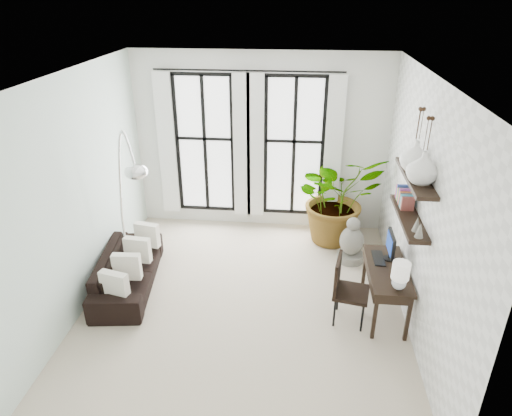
# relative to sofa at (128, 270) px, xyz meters

# --- Properties ---
(floor) EXTENTS (5.00, 5.00, 0.00)m
(floor) POSITION_rel_sofa_xyz_m (1.80, -0.26, -0.28)
(floor) COLOR beige
(floor) RESTS_ON ground
(ceiling) EXTENTS (5.00, 5.00, 0.00)m
(ceiling) POSITION_rel_sofa_xyz_m (1.80, -0.26, 2.92)
(ceiling) COLOR white
(ceiling) RESTS_ON wall_back
(wall_left) EXTENTS (0.00, 5.00, 5.00)m
(wall_left) POSITION_rel_sofa_xyz_m (-0.45, -0.26, 1.32)
(wall_left) COLOR silver
(wall_left) RESTS_ON floor
(wall_right) EXTENTS (0.00, 5.00, 5.00)m
(wall_right) POSITION_rel_sofa_xyz_m (4.05, -0.26, 1.32)
(wall_right) COLOR white
(wall_right) RESTS_ON floor
(wall_back) EXTENTS (4.50, 0.00, 4.50)m
(wall_back) POSITION_rel_sofa_xyz_m (1.80, 2.24, 1.32)
(wall_back) COLOR white
(wall_back) RESTS_ON floor
(windows) EXTENTS (3.26, 0.13, 2.65)m
(windows) POSITION_rel_sofa_xyz_m (1.60, 2.16, 1.28)
(windows) COLOR white
(windows) RESTS_ON wall_back
(wall_shelves) EXTENTS (0.25, 1.30, 0.60)m
(wall_shelves) POSITION_rel_sofa_xyz_m (3.91, -0.21, 1.45)
(wall_shelves) COLOR black
(wall_shelves) RESTS_ON wall_right
(sofa) EXTENTS (0.98, 1.98, 0.56)m
(sofa) POSITION_rel_sofa_xyz_m (0.00, 0.00, 0.00)
(sofa) COLOR black
(sofa) RESTS_ON floor
(throw_pillows) EXTENTS (0.40, 1.52, 0.40)m
(throw_pillows) POSITION_rel_sofa_xyz_m (0.10, -0.00, 0.22)
(throw_pillows) COLOR white
(throw_pillows) RESTS_ON sofa
(plant) EXTENTS (1.85, 1.73, 1.65)m
(plant) POSITION_rel_sofa_xyz_m (3.18, 1.75, 0.55)
(plant) COLOR #2D7228
(plant) RESTS_ON floor
(desk) EXTENTS (0.52, 1.22, 1.12)m
(desk) POSITION_rel_sofa_xyz_m (3.75, -0.31, 0.41)
(desk) COLOR black
(desk) RESTS_ON floor
(desk_chair) EXTENTS (0.53, 0.53, 0.96)m
(desk_chair) POSITION_rel_sofa_xyz_m (3.18, -0.46, 0.27)
(desk_chair) COLOR black
(desk_chair) RESTS_ON floor
(arc_lamp) EXTENTS (0.74, 0.58, 2.41)m
(arc_lamp) POSITION_rel_sofa_xyz_m (0.11, 0.16, 1.46)
(arc_lamp) COLOR silver
(arc_lamp) RESTS_ON floor
(buddha) EXTENTS (0.44, 0.44, 0.79)m
(buddha) POSITION_rel_sofa_xyz_m (3.42, 1.06, 0.06)
(buddha) COLOR gray
(buddha) RESTS_ON floor
(vase_a) EXTENTS (0.37, 0.37, 0.38)m
(vase_a) POSITION_rel_sofa_xyz_m (3.91, -0.50, 1.99)
(vase_a) COLOR white
(vase_a) RESTS_ON shelf_upper
(vase_b) EXTENTS (0.37, 0.37, 0.38)m
(vase_b) POSITION_rel_sofa_xyz_m (3.91, -0.10, 1.99)
(vase_b) COLOR white
(vase_b) RESTS_ON shelf_upper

